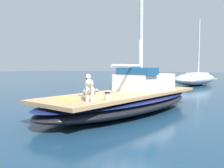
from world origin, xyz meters
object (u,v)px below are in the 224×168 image
at_px(sailboat_main, 126,102).
at_px(dog_white, 89,84).
at_px(deck_towel, 66,99).
at_px(moored_boat_far_astern, 195,79).
at_px(dog_grey, 90,91).
at_px(deck_winch, 107,96).
at_px(coiled_rope, 94,93).

relative_size(sailboat_main, dog_white, 9.62).
distance_m(deck_towel, moored_boat_far_astern, 15.89).
distance_m(dog_grey, deck_towel, 1.30).
bearing_deg(sailboat_main, dog_white, -89.67).
distance_m(deck_winch, moored_boat_far_astern, 15.40).
xyz_separation_m(coiled_rope, moored_boat_far_astern, (0.60, 14.34, -0.14)).
height_order(sailboat_main, moored_boat_far_astern, moored_boat_far_astern).
bearing_deg(deck_winch, sailboat_main, 100.85).
relative_size(deck_winch, coiled_rope, 0.65).
distance_m(deck_winch, coiled_rope, 1.53).
bearing_deg(deck_winch, coiled_rope, 136.47).
bearing_deg(deck_towel, coiled_rope, 93.89).
relative_size(sailboat_main, deck_towel, 13.53).
bearing_deg(dog_grey, deck_towel, -86.34).
relative_size(dog_grey, deck_towel, 1.70).
bearing_deg(coiled_rope, dog_grey, -84.83).
relative_size(sailboat_main, coiled_rope, 23.38).
relative_size(dog_grey, moored_boat_far_astern, 0.15).
height_order(deck_winch, coiled_rope, deck_winch).
bearing_deg(deck_towel, moored_boat_far_astern, 88.20).
distance_m(coiled_rope, deck_towel, 1.54).
xyz_separation_m(deck_winch, coiled_rope, (-1.11, 1.05, -0.08)).
distance_m(dog_white, coiled_rope, 1.63).
bearing_deg(sailboat_main, dog_grey, -122.71).
bearing_deg(dog_grey, coiled_rope, 95.17).
height_order(dog_white, deck_towel, dog_white).
bearing_deg(deck_winch, dog_white, -136.67).
height_order(sailboat_main, dog_white, dog_white).
relative_size(dog_white, coiled_rope, 2.43).
bearing_deg(dog_white, sailboat_main, 90.33).
bearing_deg(dog_grey, dog_white, -57.48).
bearing_deg(moored_boat_far_astern, dog_white, -89.47).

